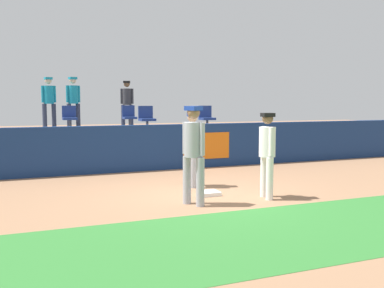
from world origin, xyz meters
TOP-DOWN VIEW (x-y plane):
  - ground_plane at (0.00, 0.00)m, footprint 60.00×60.00m
  - grass_foreground_strip at (0.00, -2.75)m, footprint 18.00×2.80m
  - first_base at (0.05, 0.06)m, footprint 0.40×0.40m
  - player_fielder_home at (1.02, -0.64)m, footprint 0.40×0.53m
  - player_runner_visitor at (0.06, 1.05)m, footprint 0.39×0.47m
  - player_coach_visitor at (-0.60, -0.64)m, footprint 0.48×0.48m
  - field_wall at (0.01, 3.77)m, footprint 18.00×0.26m
  - bleacher_platform at (0.00, 6.34)m, footprint 18.00×4.80m
  - seat_front_center at (0.13, 5.21)m, footprint 0.48×0.44m
  - seat_back_center at (-0.01, 7.01)m, footprint 0.45×0.44m
  - seat_front_right at (2.22, 5.21)m, footprint 0.46×0.44m
  - seat_back_left at (-2.07, 7.01)m, footprint 0.47×0.44m
  - spectator_hooded at (-1.86, 7.70)m, footprint 0.50×0.42m
  - spectator_capped at (-2.66, 7.99)m, footprint 0.50×0.41m
  - spectator_casual at (0.09, 7.71)m, footprint 0.46×0.42m

SIDE VIEW (x-z plane):
  - ground_plane at x=0.00m, z-range 0.00..0.00m
  - grass_foreground_strip at x=0.00m, z-range 0.00..0.01m
  - first_base at x=0.05m, z-range 0.00..0.08m
  - bleacher_platform at x=0.00m, z-range 0.00..1.01m
  - field_wall at x=0.01m, z-range 0.00..1.32m
  - player_runner_visitor at x=0.06m, z-range 0.14..1.86m
  - player_fielder_home at x=1.02m, z-range 0.14..1.89m
  - player_coach_visitor at x=-0.60m, z-range 0.15..2.05m
  - seat_back_center at x=-0.01m, z-range 1.06..1.90m
  - seat_front_right at x=2.22m, z-range 1.06..1.90m
  - seat_back_left at x=-2.07m, z-range 1.06..1.90m
  - seat_front_center at x=0.13m, z-range 1.06..1.90m
  - spectator_casual at x=0.09m, z-range 1.14..2.88m
  - spectator_capped at x=-2.66m, z-range 1.15..2.98m
  - spectator_hooded at x=-1.86m, z-range 1.15..2.99m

